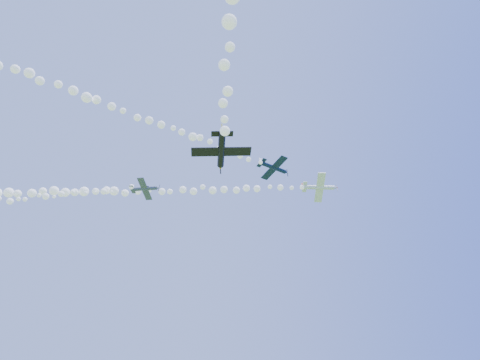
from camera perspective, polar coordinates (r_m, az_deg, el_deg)
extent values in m
cylinder|color=white|center=(89.61, 11.10, -1.04)|extent=(6.81, 1.63, 1.22)
cone|color=white|center=(90.23, 13.39, -1.08)|extent=(0.91, 0.98, 0.94)
cone|color=#A92313|center=(90.33, 13.70, -1.09)|extent=(0.38, 0.35, 0.33)
cube|color=black|center=(90.30, 13.62, -1.08)|extent=(0.28, 0.75, 2.08)
cube|color=white|center=(89.55, 11.29, -1.10)|extent=(3.07, 8.16, 2.62)
cube|color=white|center=(89.24, 9.18, -0.98)|extent=(1.44, 2.95, 0.97)
cube|color=#A92313|center=(89.71, 9.09, -0.73)|extent=(1.19, 0.67, 1.36)
sphere|color=black|center=(90.08, 11.67, -0.88)|extent=(1.00, 1.14, 1.04)
cylinder|color=#0B1933|center=(75.65, 4.70, 1.82)|extent=(5.38, 3.32, 0.80)
cone|color=#0B1933|center=(77.16, 6.56, 1.10)|extent=(0.93, 0.97, 0.76)
cone|color=white|center=(77.37, 6.82, 1.00)|extent=(0.37, 0.36, 0.26)
cube|color=black|center=(77.32, 6.75, 1.03)|extent=(0.16, 0.32, 1.79)
cube|color=#0B1933|center=(75.68, 4.86, 1.70)|extent=(3.85, 6.98, 0.88)
cube|color=#0B1933|center=(74.49, 3.09, 2.46)|extent=(1.64, 2.57, 0.34)
cube|color=white|center=(74.81, 3.01, 2.77)|extent=(0.91, 0.52, 1.14)
sphere|color=black|center=(76.27, 5.17, 1.83)|extent=(0.90, 0.94, 0.75)
cylinder|color=#3C4357|center=(80.69, -13.51, -1.23)|extent=(5.19, 1.36, 0.73)
cone|color=#3C4357|center=(79.84, -11.63, -1.11)|extent=(0.68, 0.76, 0.69)
cone|color=navy|center=(79.73, -11.36, -1.09)|extent=(0.29, 0.27, 0.24)
cube|color=black|center=(79.76, -11.43, -1.10)|extent=(0.14, 0.37, 1.63)
cube|color=#3C4357|center=(80.55, -13.38, -1.27)|extent=(2.98, 6.39, 1.10)
cube|color=#3C4357|center=(81.49, -15.05, -1.30)|extent=(1.31, 2.33, 0.41)
cube|color=navy|center=(81.82, -15.03, -1.06)|extent=(0.84, 0.45, 1.03)
sphere|color=black|center=(80.67, -12.99, -1.03)|extent=(0.79, 0.85, 0.71)
cylinder|color=black|center=(52.31, -2.67, 4.34)|extent=(0.97, 6.38, 1.23)
cone|color=black|center=(54.89, -2.81, 1.91)|extent=(0.86, 0.79, 0.89)
cone|color=yellow|center=(55.25, -2.82, 1.59)|extent=(0.30, 0.34, 0.31)
cube|color=black|center=(55.15, -2.82, 1.68)|extent=(0.31, 0.19, 2.01)
cube|color=black|center=(52.42, -2.67, 4.04)|extent=(7.92, 2.29, 0.88)
cube|color=black|center=(50.29, -2.55, 6.58)|extent=(2.82, 1.14, 0.36)
cube|color=yellow|center=(50.64, -2.59, 7.11)|extent=(0.29, 1.08, 1.32)
sphere|color=black|center=(53.24, -2.73, 4.00)|extent=(0.89, 0.87, 0.86)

